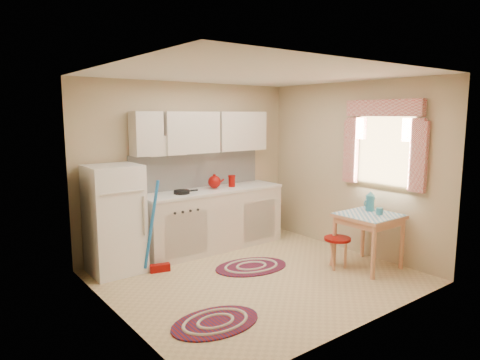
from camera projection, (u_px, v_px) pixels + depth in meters
name	position (u px, v px, depth m)	size (l,w,h in m)	color
room_shell	(255.00, 149.00, 5.45)	(3.64, 3.60, 2.52)	#CCB482
fridge	(114.00, 219.00, 5.48)	(0.65, 0.60, 1.40)	white
broom	(159.00, 227.00, 5.48)	(0.28, 0.12, 1.20)	blue
base_cabinets	(213.00, 220.00, 6.48)	(2.25, 0.60, 0.88)	beige
countertop	(212.00, 190.00, 6.41)	(2.27, 0.62, 0.04)	silver
frying_pan	(182.00, 192.00, 6.03)	(0.23, 0.23, 0.05)	black
red_kettle	(214.00, 182.00, 6.42)	(0.21, 0.19, 0.21)	#860804
red_canister	(232.00, 182.00, 6.62)	(0.10, 0.10, 0.16)	#860804
table	(368.00, 241.00, 5.69)	(0.72, 0.72, 0.72)	tan
stool	(337.00, 253.00, 5.67)	(0.35, 0.35, 0.42)	#860804
coffee_pot	(370.00, 201.00, 5.82)	(0.14, 0.12, 0.29)	teal
mug	(379.00, 212.00, 5.60)	(0.09, 0.09, 0.10)	teal
rug_center	(251.00, 267.00, 5.73)	(1.00, 0.67, 0.02)	maroon
rug_left	(215.00, 322.00, 4.20)	(0.93, 0.62, 0.02)	maroon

